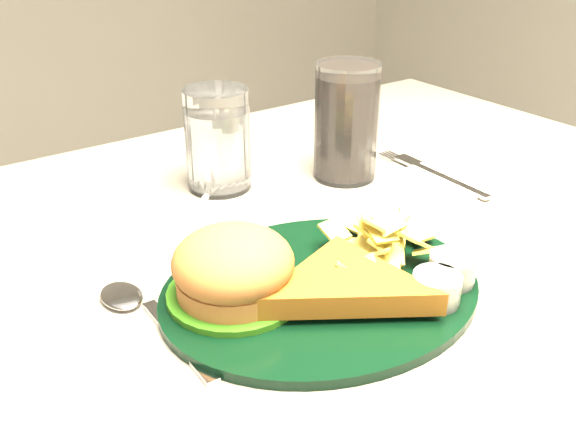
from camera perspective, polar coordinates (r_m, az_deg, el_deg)
name	(u,v)px	position (r m, az deg, el deg)	size (l,w,h in m)	color
dinner_plate	(322,261)	(0.58, 3.05, -4.04)	(0.30, 0.25, 0.07)	black
water_glass	(218,140)	(0.79, -6.27, 6.75)	(0.08, 0.08, 0.13)	silver
cola_glass	(346,122)	(0.82, 5.20, 8.32)	(0.08, 0.08, 0.15)	black
fork_napkin	(445,178)	(0.84, 13.77, 3.27)	(0.12, 0.16, 0.01)	white
spoon	(178,336)	(0.55, -9.74, -10.49)	(0.05, 0.17, 0.01)	silver
wrapped_straw	(221,176)	(0.84, -5.98, 3.58)	(0.21, 0.07, 0.01)	white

